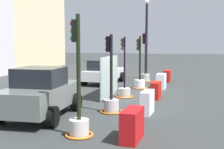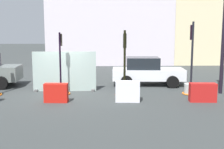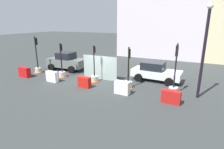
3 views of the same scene
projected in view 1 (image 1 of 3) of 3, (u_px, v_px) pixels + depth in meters
ground_plane at (133, 98)px, 14.59m from camera, size 120.00×120.00×0.00m
traffic_light_0 at (79, 113)px, 8.50m from camera, size 0.83×0.83×3.51m
traffic_light_1 at (111, 99)px, 11.45m from camera, size 0.88×0.88×3.03m
traffic_light_2 at (124, 89)px, 14.63m from camera, size 0.90×0.90×2.99m
traffic_light_3 at (140, 80)px, 17.52m from camera, size 0.89×0.89×3.09m
traffic_light_4 at (145, 74)px, 20.67m from camera, size 0.82×0.82×3.49m
construction_barrier_0 at (132, 125)px, 8.14m from camera, size 1.16×0.51×0.88m
construction_barrier_1 at (147, 102)px, 11.22m from camera, size 1.08×0.43×0.88m
construction_barrier_2 at (156, 90)px, 14.27m from camera, size 1.03×0.44×0.82m
construction_barrier_3 at (161, 81)px, 17.24m from camera, size 1.07×0.53×0.90m
construction_barrier_4 at (167, 76)px, 20.36m from camera, size 1.16×0.49×0.82m
car_white_van at (104, 72)px, 19.54m from camera, size 4.10×2.22×1.59m
car_grey_saloon at (41, 93)px, 10.71m from camera, size 3.99×2.33×1.82m
building_corner_block at (9, 7)px, 31.13m from camera, size 11.51×8.11×12.91m
street_lamp_post at (146, 34)px, 21.88m from camera, size 0.36×0.36×5.87m
site_fence_panel at (110, 77)px, 14.85m from camera, size 3.22×0.50×2.03m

